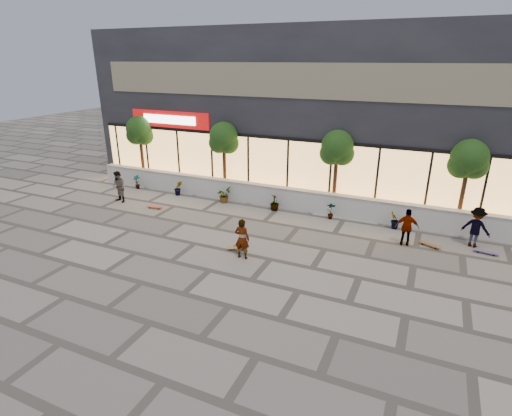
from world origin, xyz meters
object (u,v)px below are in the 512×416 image
at_px(skater_center, 242,239).
at_px(skateboard_center, 237,248).
at_px(skateboard_right_far, 486,252).
at_px(tree_midwest, 224,140).
at_px(tree_mideast, 337,150).
at_px(tree_west, 140,132).
at_px(skateboard_left, 155,207).
at_px(skater_right_far, 476,227).
at_px(skater_right_near, 407,227).
at_px(skateboard_right_near, 430,245).
at_px(tree_east, 469,161).
at_px(skater_left, 119,187).

xyz_separation_m(skater_center, skateboard_center, (-0.48, 0.49, -0.70)).
xyz_separation_m(skater_center, skateboard_right_far, (8.34, 4.08, -0.69)).
bearing_deg(tree_midwest, tree_mideast, 0.00).
relative_size(tree_west, skateboard_center, 4.97).
bearing_deg(tree_midwest, skateboard_left, -121.08).
height_order(tree_west, tree_mideast, same).
bearing_deg(skater_right_far, skateboard_left, 26.59).
xyz_separation_m(tree_mideast, skateboard_center, (-2.34, -5.89, -2.91)).
relative_size(tree_mideast, skater_right_far, 2.39).
relative_size(tree_west, skateboard_right_far, 4.48).
xyz_separation_m(skater_right_near, skateboard_right_far, (2.90, 0.45, -0.68)).
distance_m(tree_west, skateboard_right_near, 16.45).
xyz_separation_m(tree_west, skater_right_far, (17.55, -1.78, -2.17)).
xyz_separation_m(skateboard_left, skateboard_right_near, (12.59, 0.97, 0.00)).
relative_size(skater_right_far, skateboard_center, 2.08).
bearing_deg(skater_center, skateboard_center, -48.35).
distance_m(tree_west, skater_center, 11.77).
relative_size(tree_midwest, tree_mideast, 1.00).
bearing_deg(skateboard_right_near, tree_east, 92.05).
bearing_deg(skateboard_center, skater_right_far, 5.87).
distance_m(tree_midwest, skateboard_right_near, 11.18).
xyz_separation_m(tree_east, skater_center, (-7.36, -6.38, -2.21)).
distance_m(tree_east, skateboard_center, 10.22).
xyz_separation_m(skater_left, skateboard_right_near, (14.81, 0.92, -0.73)).
bearing_deg(skater_center, tree_midwest, -59.73).
relative_size(tree_west, skateboard_right_near, 4.56).
relative_size(skater_right_near, skater_right_far, 0.93).
height_order(skater_center, skateboard_left, skater_center).
xyz_separation_m(skater_right_near, skater_right_far, (2.46, 0.96, 0.06)).
bearing_deg(skateboard_left, skater_center, -32.90).
distance_m(skater_center, skateboard_right_near, 7.48).
xyz_separation_m(skateboard_center, skateboard_right_near, (6.84, 3.39, 0.01)).
bearing_deg(tree_east, skateboard_left, -165.69).
height_order(tree_east, skater_left, tree_east).
relative_size(tree_midwest, skateboard_center, 4.97).
bearing_deg(tree_mideast, skateboard_right_near, -29.01).
relative_size(tree_east, skateboard_right_far, 4.48).
bearing_deg(tree_mideast, skater_right_near, -37.40).
bearing_deg(skateboard_right_near, skateboard_right_far, 29.66).
distance_m(tree_east, skater_center, 9.98).
bearing_deg(skateboard_center, skater_left, 142.57).
relative_size(skateboard_left, skateboard_right_far, 0.94).
relative_size(skater_center, skater_right_near, 1.02).
relative_size(tree_midwest, skateboard_right_near, 4.56).
height_order(tree_mideast, skater_right_near, tree_mideast).
distance_m(skater_right_near, skateboard_left, 11.72).
bearing_deg(tree_east, skater_right_far, -72.89).
distance_m(tree_mideast, skater_center, 7.00).
bearing_deg(skateboard_left, tree_midwest, 51.04).
xyz_separation_m(skater_center, skater_right_far, (7.91, 4.59, 0.04)).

